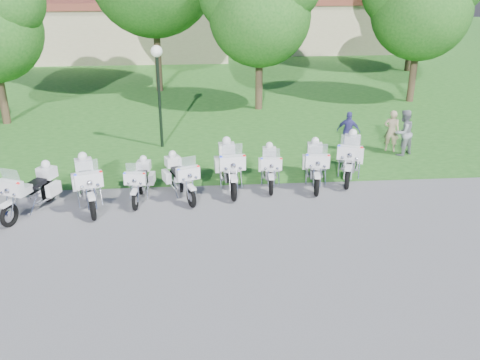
{
  "coord_description": "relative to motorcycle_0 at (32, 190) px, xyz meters",
  "views": [
    {
      "loc": [
        -1.01,
        -13.29,
        7.16
      ],
      "look_at": [
        0.09,
        1.2,
        0.95
      ],
      "focal_mm": 40.0,
      "sensor_mm": 36.0,
      "label": 1
    }
  ],
  "objects": [
    {
      "name": "motorcycle_6",
      "position": [
        8.81,
        1.46,
        0.0
      ],
      "size": [
        1.04,
        2.46,
        1.66
      ],
      "rotation": [
        0.0,
        0.0,
        2.99
      ],
      "color": "black",
      "rests_on": "ground"
    },
    {
      "name": "lamp_post",
      "position": [
        3.49,
        5.51,
        2.33
      ],
      "size": [
        0.44,
        0.44,
        3.99
      ],
      "color": "black",
      "rests_on": "ground"
    },
    {
      "name": "building_west",
      "position": [
        0.07,
        26.47,
        1.38
      ],
      "size": [
        14.56,
        8.32,
        4.1
      ],
      "color": "tan",
      "rests_on": "ground"
    },
    {
      "name": "grass_lawn",
      "position": [
        6.07,
        25.47,
        -0.69
      ],
      "size": [
        100.0,
        48.0,
        0.01
      ],
      "primitive_type": "cube",
      "color": "#225F1E",
      "rests_on": "ground"
    },
    {
      "name": "bystander_c",
      "position": [
        10.75,
        4.56,
        0.08
      ],
      "size": [
        0.98,
        0.71,
        1.54
      ],
      "primitive_type": "imported",
      "rotation": [
        0.0,
        0.0,
        2.72
      ],
      "color": "#3A3785",
      "rests_on": "ground"
    },
    {
      "name": "bystander_b",
      "position": [
        12.67,
        3.89,
        0.19
      ],
      "size": [
        1.07,
        0.99,
        1.76
      ],
      "primitive_type": "imported",
      "rotation": [
        0.0,
        0.0,
        -2.64
      ],
      "color": "gray",
      "rests_on": "ground"
    },
    {
      "name": "motorcycle_7",
      "position": [
        10.12,
        1.94,
        0.05
      ],
      "size": [
        1.39,
        2.55,
        1.78
      ],
      "rotation": [
        0.0,
        0.0,
        2.82
      ],
      "color": "black",
      "rests_on": "ground"
    },
    {
      "name": "motorcycle_3",
      "position": [
        4.36,
        0.82,
        -0.04
      ],
      "size": [
        1.27,
        2.21,
        1.55
      ],
      "rotation": [
        0.0,
        0.0,
        3.5
      ],
      "color": "black",
      "rests_on": "ground"
    },
    {
      "name": "motorcycle_5",
      "position": [
        7.3,
        1.53,
        -0.06
      ],
      "size": [
        0.83,
        2.23,
        1.5
      ],
      "rotation": [
        0.0,
        0.0,
        3.06
      ],
      "color": "black",
      "rests_on": "ground"
    },
    {
      "name": "tree_3",
      "position": [
        15.9,
        11.7,
        4.32
      ],
      "size": [
        5.68,
        4.84,
        7.57
      ],
      "color": "#38281C",
      "rests_on": "ground"
    },
    {
      "name": "building_east",
      "position": [
        17.07,
        28.47,
        1.38
      ],
      "size": [
        11.44,
        7.28,
        4.1
      ],
      "color": "tan",
      "rests_on": "ground"
    },
    {
      "name": "motorcycle_1",
      "position": [
        1.56,
        0.34,
        0.04
      ],
      "size": [
        1.31,
        2.54,
        1.75
      ],
      "rotation": [
        0.0,
        0.0,
        3.42
      ],
      "color": "black",
      "rests_on": "ground"
    },
    {
      "name": "motorcycle_2",
      "position": [
        3.11,
        0.73,
        -0.09
      ],
      "size": [
        0.82,
        2.13,
        1.43
      ],
      "rotation": [
        0.0,
        0.0,
        3.04
      ],
      "color": "black",
      "rests_on": "ground"
    },
    {
      "name": "motorcycle_4",
      "position": [
        5.94,
        1.38,
        0.05
      ],
      "size": [
        0.95,
        2.66,
        1.78
      ],
      "rotation": [
        0.0,
        0.0,
        3.2
      ],
      "color": "black",
      "rests_on": "ground"
    },
    {
      "name": "tree_2",
      "position": [
        7.89,
        10.85,
        4.22
      ],
      "size": [
        5.56,
        4.75,
        7.42
      ],
      "color": "#38281C",
      "rests_on": "ground"
    },
    {
      "name": "ground",
      "position": [
        6.07,
        -1.53,
        -0.69
      ],
      "size": [
        100.0,
        100.0,
        0.0
      ],
      "primitive_type": "plane",
      "color": "slate",
      "rests_on": "ground"
    },
    {
      "name": "bystander_a",
      "position": [
        12.37,
        4.33,
        0.12
      ],
      "size": [
        0.7,
        0.59,
        1.63
      ],
      "primitive_type": "imported",
      "rotation": [
        0.0,
        0.0,
        2.74
      ],
      "color": "tan",
      "rests_on": "ground"
    },
    {
      "name": "motorcycle_0",
      "position": [
        0.0,
        0.0,
        0.0
      ],
      "size": [
        1.41,
        2.31,
        1.65
      ],
      "rotation": [
        0.0,
        0.0,
        2.74
      ],
      "color": "black",
      "rests_on": "ground"
    }
  ]
}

